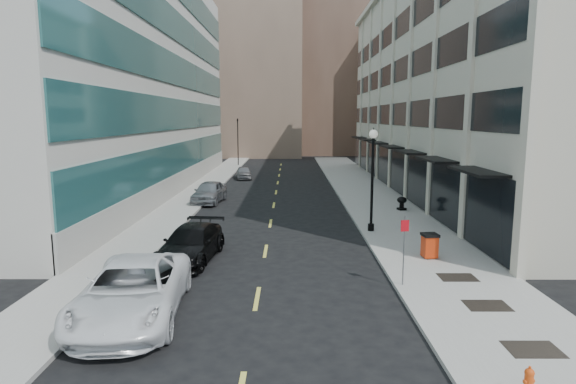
{
  "coord_description": "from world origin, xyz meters",
  "views": [
    {
      "loc": [
        1.13,
        -13.98,
        6.24
      ],
      "look_at": [
        1.06,
        8.73,
        2.71
      ],
      "focal_mm": 30.0,
      "sensor_mm": 36.0,
      "label": 1
    }
  ],
  "objects_px": {
    "fire_hydrant": "(529,382)",
    "trash_bin": "(430,245)",
    "traffic_signal": "(238,122)",
    "sign_post": "(404,241)",
    "urn_planter": "(402,202)",
    "lamppost": "(372,171)",
    "car_white_van": "(133,291)",
    "car_black_pickup": "(191,244)",
    "car_grey_sedan": "(244,173)",
    "car_silver_sedan": "(209,192)"
  },
  "relations": [
    {
      "from": "car_white_van",
      "to": "traffic_signal",
      "type": "bearing_deg",
      "value": 87.49
    },
    {
      "from": "trash_bin",
      "to": "lamppost",
      "type": "height_order",
      "value": "lamppost"
    },
    {
      "from": "traffic_signal",
      "to": "sign_post",
      "type": "distance_m",
      "value": 46.45
    },
    {
      "from": "car_silver_sedan",
      "to": "fire_hydrant",
      "type": "height_order",
      "value": "car_silver_sedan"
    },
    {
      "from": "car_grey_sedan",
      "to": "car_white_van",
      "type": "bearing_deg",
      "value": -98.24
    },
    {
      "from": "fire_hydrant",
      "to": "sign_post",
      "type": "distance_m",
      "value": 7.36
    },
    {
      "from": "fire_hydrant",
      "to": "trash_bin",
      "type": "distance_m",
      "value": 10.64
    },
    {
      "from": "lamppost",
      "to": "urn_planter",
      "type": "height_order",
      "value": "lamppost"
    },
    {
      "from": "lamppost",
      "to": "sign_post",
      "type": "relative_size",
      "value": 2.15
    },
    {
      "from": "car_white_van",
      "to": "urn_planter",
      "type": "xyz_separation_m",
      "value": [
        12.37,
        17.12,
        -0.2
      ]
    },
    {
      "from": "sign_post",
      "to": "lamppost",
      "type": "bearing_deg",
      "value": 77.86
    },
    {
      "from": "car_white_van",
      "to": "urn_planter",
      "type": "relative_size",
      "value": 7.22
    },
    {
      "from": "car_grey_sedan",
      "to": "trash_bin",
      "type": "bearing_deg",
      "value": -77.14
    },
    {
      "from": "urn_planter",
      "to": "trash_bin",
      "type": "bearing_deg",
      "value": -96.91
    },
    {
      "from": "car_silver_sedan",
      "to": "lamppost",
      "type": "xyz_separation_m",
      "value": [
        10.35,
        -9.46,
        2.62
      ]
    },
    {
      "from": "car_grey_sedan",
      "to": "lamppost",
      "type": "xyz_separation_m",
      "value": [
        9.12,
        -23.46,
        2.78
      ]
    },
    {
      "from": "traffic_signal",
      "to": "trash_bin",
      "type": "relative_size",
      "value": 6.44
    },
    {
      "from": "car_white_van",
      "to": "fire_hydrant",
      "type": "distance_m",
      "value": 11.14
    },
    {
      "from": "car_silver_sedan",
      "to": "car_white_van",
      "type": "bearing_deg",
      "value": -81.51
    },
    {
      "from": "car_black_pickup",
      "to": "traffic_signal",
      "type": "bearing_deg",
      "value": 99.13
    },
    {
      "from": "car_white_van",
      "to": "car_silver_sedan",
      "type": "xyz_separation_m",
      "value": [
        -1.01,
        20.64,
        -0.09
      ]
    },
    {
      "from": "car_white_van",
      "to": "trash_bin",
      "type": "bearing_deg",
      "value": 24.25
    },
    {
      "from": "car_grey_sedan",
      "to": "lamppost",
      "type": "distance_m",
      "value": 25.33
    },
    {
      "from": "car_white_van",
      "to": "lamppost",
      "type": "height_order",
      "value": "lamppost"
    },
    {
      "from": "car_grey_sedan",
      "to": "fire_hydrant",
      "type": "relative_size",
      "value": 5.41
    },
    {
      "from": "fire_hydrant",
      "to": "car_white_van",
      "type": "bearing_deg",
      "value": 142.14
    },
    {
      "from": "traffic_signal",
      "to": "urn_planter",
      "type": "distance_m",
      "value": 33.99
    },
    {
      "from": "urn_planter",
      "to": "fire_hydrant",
      "type": "bearing_deg",
      "value": -95.8
    },
    {
      "from": "car_grey_sedan",
      "to": "urn_planter",
      "type": "height_order",
      "value": "car_grey_sedan"
    },
    {
      "from": "traffic_signal",
      "to": "fire_hydrant",
      "type": "bearing_deg",
      "value": -77.15
    },
    {
      "from": "traffic_signal",
      "to": "lamppost",
      "type": "distance_m",
      "value": 38.17
    },
    {
      "from": "lamppost",
      "to": "urn_planter",
      "type": "xyz_separation_m",
      "value": [
        3.04,
        5.94,
        -2.74
      ]
    },
    {
      "from": "car_white_van",
      "to": "sign_post",
      "type": "height_order",
      "value": "sign_post"
    },
    {
      "from": "car_white_van",
      "to": "car_black_pickup",
      "type": "distance_m",
      "value": 6.19
    },
    {
      "from": "urn_planter",
      "to": "traffic_signal",
      "type": "bearing_deg",
      "value": 114.8
    },
    {
      "from": "car_black_pickup",
      "to": "urn_planter",
      "type": "distance_m",
      "value": 16.1
    },
    {
      "from": "car_white_van",
      "to": "lamppost",
      "type": "relative_size",
      "value": 1.15
    },
    {
      "from": "traffic_signal",
      "to": "lamppost",
      "type": "bearing_deg",
      "value": -73.13
    },
    {
      "from": "urn_planter",
      "to": "car_grey_sedan",
      "type": "bearing_deg",
      "value": 124.75
    },
    {
      "from": "car_grey_sedan",
      "to": "lamppost",
      "type": "height_order",
      "value": "lamppost"
    },
    {
      "from": "car_black_pickup",
      "to": "trash_bin",
      "type": "distance_m",
      "value": 10.46
    },
    {
      "from": "sign_post",
      "to": "trash_bin",
      "type": "bearing_deg",
      "value": 49.96
    },
    {
      "from": "car_white_van",
      "to": "sign_post",
      "type": "distance_m",
      "value": 9.49
    },
    {
      "from": "car_silver_sedan",
      "to": "fire_hydrant",
      "type": "xyz_separation_m",
      "value": [
        11.18,
        -25.16,
        -0.32
      ]
    },
    {
      "from": "lamppost",
      "to": "sign_post",
      "type": "bearing_deg",
      "value": -91.75
    },
    {
      "from": "car_black_pickup",
      "to": "sign_post",
      "type": "distance_m",
      "value": 9.26
    },
    {
      "from": "car_grey_sedan",
      "to": "sign_post",
      "type": "relative_size",
      "value": 1.45
    },
    {
      "from": "trash_bin",
      "to": "lamppost",
      "type": "relative_size",
      "value": 0.19
    },
    {
      "from": "car_white_van",
      "to": "trash_bin",
      "type": "xyz_separation_m",
      "value": [
        11.04,
        6.07,
        -0.16
      ]
    },
    {
      "from": "lamppost",
      "to": "urn_planter",
      "type": "distance_m",
      "value": 7.22
    }
  ]
}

